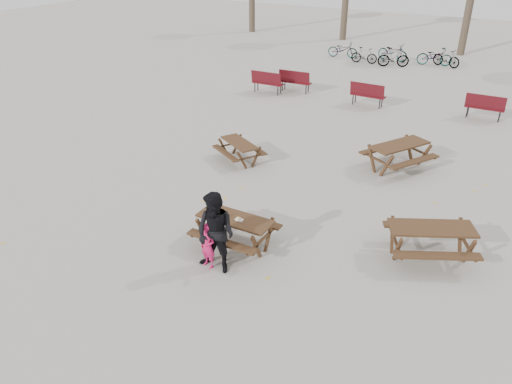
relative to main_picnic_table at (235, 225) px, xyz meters
The scene contains 13 objects.
ground 0.59m from the main_picnic_table, ahead, with size 80.00×80.00×0.00m, color gray.
main_picnic_table is the anchor object (origin of this frame).
food_tray 0.26m from the main_picnic_table, 19.65° to the right, with size 0.18×0.11×0.04m, color white.
bread_roll 0.29m from the main_picnic_table, 19.65° to the right, with size 0.14×0.06×0.05m, color tan.
soda_bottle 0.42m from the main_picnic_table, 137.28° to the right, with size 0.07×0.07×0.17m.
child 1.01m from the main_picnic_table, 95.01° to the right, with size 0.40×0.26×1.09m, color #D61A5B.
adult 1.09m from the main_picnic_table, 82.07° to the right, with size 0.92×0.72×1.90m, color black.
picnic_table_east 4.51m from the main_picnic_table, 23.51° to the left, with size 1.90×1.53×0.82m, color #341E13, non-canonical shape.
picnic_table_north 5.00m from the main_picnic_table, 120.19° to the left, with size 1.54×1.24×0.66m, color #341E13, non-canonical shape.
picnic_table_far 6.66m from the main_picnic_table, 70.99° to the left, with size 1.95×1.57×0.84m, color #341E13, non-canonical shape.
park_bench_row 12.31m from the main_picnic_table, 97.77° to the left, with size 10.84×1.61×1.03m.
bicycle_row 20.53m from the main_picnic_table, 95.12° to the left, with size 7.57×2.59×1.03m.
fallen_leaves 2.62m from the main_picnic_table, 78.69° to the left, with size 11.00×11.00×0.01m, color gold, non-canonical shape.
Camera 1 is at (5.41, -8.51, 6.76)m, focal length 35.00 mm.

